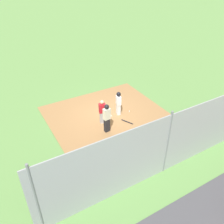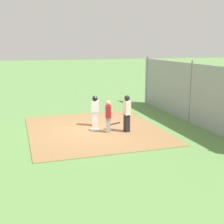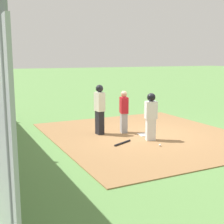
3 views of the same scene
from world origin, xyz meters
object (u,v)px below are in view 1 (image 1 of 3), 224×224
Objects in this scene: baseball at (129,111)px; baseball_bat at (127,122)px; runner at (118,102)px; home_plate at (107,115)px; umpire at (107,118)px; catcher at (102,111)px.

baseball_bat is at bearing -129.70° from baseball.
runner reaches higher than baseball_bat.
baseball is (1.44, -0.35, 0.03)m from home_plate.
umpire is at bearing -119.94° from home_plate.
runner is at bearing -25.51° from baseball_bat.
home_plate is 1.14m from runner.
umpire is 1.75m from baseball_bat.
umpire reaches higher than baseball.
catcher reaches higher than baseball_bat.
runner is at bearing -61.54° from catcher.
runner reaches higher than catcher.
runner is at bearing -17.73° from home_plate.
home_plate is 0.29× the size of catcher.
catcher is at bearing -140.22° from home_plate.
runner is 1.96× the size of baseball_bat.
baseball is (0.76, 0.92, 0.01)m from baseball_bat.
baseball is (2.25, 1.06, -0.91)m from umpire.
runner is (1.31, 0.31, 0.10)m from catcher.
runner reaches higher than home_plate.
catcher is 1.69m from baseball_bat.
catcher reaches higher than home_plate.
baseball reaches higher than home_plate.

